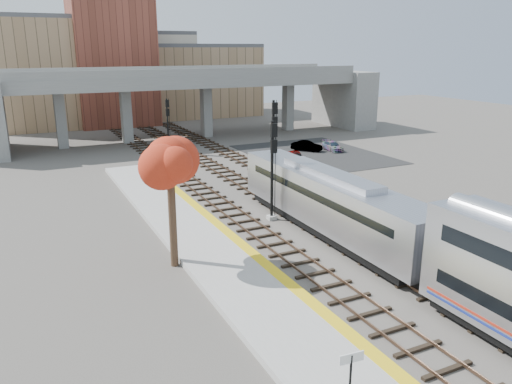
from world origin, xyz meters
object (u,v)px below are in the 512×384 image
car_b (307,146)px  signal_mast_far (168,128)px  tree (170,171)px  signal_mast_mid (273,144)px  signal_mast_near (272,172)px  car_c (332,146)px  locomotive (329,201)px  car_a (296,157)px

car_b → signal_mast_far: bearing=118.7°
signal_mast_far → tree: size_ratio=0.85×
signal_mast_mid → car_b: signal_mast_mid is taller
signal_mast_near → car_b: 25.42m
signal_mast_far → car_b: (15.24, -6.08, -2.39)m
car_c → signal_mast_near: bearing=-128.1°
signal_mast_near → car_c: (18.18, 19.01, -3.02)m
tree → car_c: (26.89, 23.56, -5.01)m
locomotive → signal_mast_near: (-2.10, 4.07, 1.32)m
tree → car_a: (19.57, 19.76, -4.92)m
signal_mast_near → signal_mast_mid: signal_mast_mid is taller
locomotive → tree: size_ratio=2.53×
signal_mast_near → car_a: bearing=54.5°
car_b → signal_mast_near: bearing=-166.6°
car_a → car_b: bearing=66.0°
signal_mast_far → car_b: 16.58m
locomotive → car_a: 21.24m
locomotive → signal_mast_near: signal_mast_near is taller
locomotive → tree: (-10.81, -0.48, 3.31)m
locomotive → car_c: 28.18m
signal_mast_mid → tree: 17.74m
tree → car_c: tree is taller
signal_mast_far → car_a: (10.86, -10.99, -2.37)m
car_a → car_c: car_a is taller
car_b → tree: bearing=-173.6°
tree → car_c: size_ratio=2.03×
signal_mast_near → car_a: signal_mast_near is taller
tree → car_b: tree is taller
signal_mast_mid → car_c: (14.08, 11.39, -3.38)m
locomotive → car_c: size_ratio=5.13×
signal_mast_mid → signal_mast_near: bearing=-118.3°
tree → car_b: 34.74m
signal_mast_mid → car_c: 18.42m
locomotive → car_a: size_ratio=5.20×
locomotive → tree: bearing=-177.5°
locomotive → car_c: (16.08, 23.08, -1.70)m
tree → car_a: 28.24m
signal_mast_near → car_a: 18.92m
signal_mast_near → signal_mast_far: (0.00, 26.21, -0.56)m
car_a → car_b: 6.59m
tree → car_b: size_ratio=2.04×
locomotive → signal_mast_near: size_ratio=2.65×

